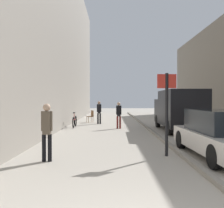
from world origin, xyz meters
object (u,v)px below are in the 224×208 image
(bicycle_leaning, at_px, (76,121))
(pedestrian_far_crossing, at_px, (100,111))
(pedestrian_main_foreground, at_px, (120,113))
(pedestrian_mid_block, at_px, (48,128))
(delivery_van, at_px, (180,109))
(cafe_chair_near_window, at_px, (92,115))
(parked_car, at_px, (222,134))
(street_sign_post, at_px, (168,107))

(bicycle_leaning, bearing_deg, pedestrian_far_crossing, 57.64)
(pedestrian_main_foreground, bearing_deg, pedestrian_far_crossing, -65.40)
(pedestrian_main_foreground, bearing_deg, pedestrian_mid_block, 75.59)
(bicycle_leaning, bearing_deg, pedestrian_main_foreground, -15.21)
(pedestrian_main_foreground, xyz_separation_m, delivery_van, (3.38, -1.13, 0.30))
(pedestrian_far_crossing, bearing_deg, delivery_van, 135.34)
(pedestrian_far_crossing, height_order, delivery_van, delivery_van)
(cafe_chair_near_window, bearing_deg, delivery_van, -162.09)
(pedestrian_mid_block, bearing_deg, cafe_chair_near_window, -90.96)
(delivery_van, bearing_deg, parked_car, -92.70)
(pedestrian_far_crossing, relative_size, parked_car, 0.39)
(pedestrian_mid_block, xyz_separation_m, delivery_van, (5.66, 7.29, 0.28))
(delivery_van, bearing_deg, bicycle_leaning, 164.16)
(pedestrian_main_foreground, distance_m, street_sign_post, 7.84)
(street_sign_post, bearing_deg, parked_car, 175.45)
(delivery_van, xyz_separation_m, parked_car, (-0.42, -6.67, -0.53))
(pedestrian_far_crossing, bearing_deg, parked_car, 108.66)
(pedestrian_far_crossing, height_order, street_sign_post, street_sign_post)
(bicycle_leaning, relative_size, cafe_chair_near_window, 1.88)
(delivery_van, relative_size, cafe_chair_near_window, 5.56)
(pedestrian_main_foreground, relative_size, street_sign_post, 0.63)
(pedestrian_mid_block, xyz_separation_m, parked_car, (5.24, 0.62, -0.25))
(pedestrian_main_foreground, bearing_deg, bicycle_leaning, -13.81)
(pedestrian_main_foreground, xyz_separation_m, cafe_chair_near_window, (-2.07, 4.36, -0.39))
(delivery_van, height_order, cafe_chair_near_window, delivery_van)
(pedestrian_mid_block, relative_size, pedestrian_far_crossing, 1.00)
(pedestrian_main_foreground, xyz_separation_m, parked_car, (2.96, -7.80, -0.23))
(pedestrian_mid_block, height_order, delivery_van, delivery_van)
(parked_car, distance_m, cafe_chair_near_window, 13.16)
(street_sign_post, height_order, bicycle_leaning, street_sign_post)
(pedestrian_main_foreground, distance_m, pedestrian_mid_block, 8.72)
(pedestrian_far_crossing, distance_m, cafe_chair_near_window, 1.51)
(pedestrian_main_foreground, xyz_separation_m, pedestrian_mid_block, (-2.28, -8.41, 0.02))
(pedestrian_mid_block, relative_size, bicycle_leaning, 0.94)
(pedestrian_mid_block, distance_m, pedestrian_far_crossing, 11.54)
(street_sign_post, xyz_separation_m, bicycle_leaning, (-4.12, 8.44, -1.16))
(parked_car, relative_size, street_sign_post, 1.64)
(delivery_van, relative_size, bicycle_leaning, 2.95)
(parked_car, distance_m, bicycle_leaning, 10.31)
(street_sign_post, distance_m, bicycle_leaning, 9.46)
(pedestrian_main_foreground, relative_size, pedestrian_mid_block, 0.98)
(parked_car, bearing_deg, cafe_chair_near_window, 110.69)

